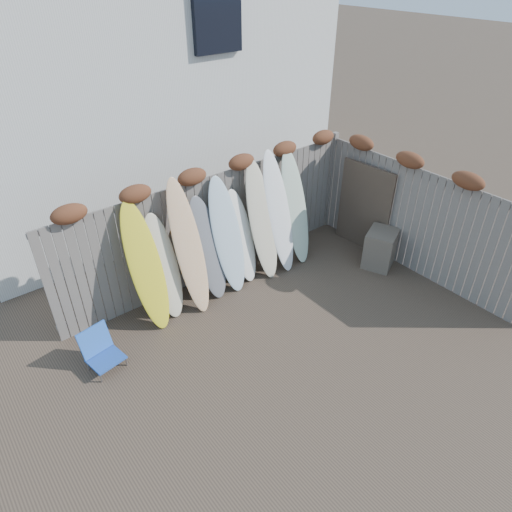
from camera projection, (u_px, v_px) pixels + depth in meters
ground at (303, 341)px, 7.21m from camera, size 80.00×80.00×0.00m
back_fence at (217, 217)px, 8.13m from camera, size 6.05×0.28×2.24m
right_fence at (417, 215)px, 8.28m from camera, size 0.28×4.40×2.24m
house at (122, 57)px, 9.90m from camera, size 8.50×5.50×6.33m
beach_chair at (100, 350)px, 6.67m from camera, size 0.54×0.57×0.62m
wooden_crate at (380, 248)px, 8.78m from camera, size 0.78×0.73×0.73m
lattice_panel at (364, 207)px, 9.09m from camera, size 0.14×1.17×1.76m
surfboard_0 at (146, 267)px, 7.09m from camera, size 0.55×0.75×2.09m
surfboard_1 at (164, 267)px, 7.38m from camera, size 0.52×0.65×1.76m
surfboard_2 at (189, 248)px, 7.41m from camera, size 0.50×0.80×2.25m
surfboard_3 at (208, 249)px, 7.79m from camera, size 0.59×0.68×1.81m
surfboard_4 at (227, 236)px, 7.92m from camera, size 0.57×0.74×2.04m
surfboard_5 at (241, 237)px, 8.21m from camera, size 0.53×0.64×1.71m
surfboard_6 at (262, 221)px, 8.24m from camera, size 0.56×0.79×2.15m
surfboard_7 at (279, 213)px, 8.41m from camera, size 0.52×0.80×2.24m
surfboard_8 at (295, 208)px, 8.66m from camera, size 0.55×0.79×2.15m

